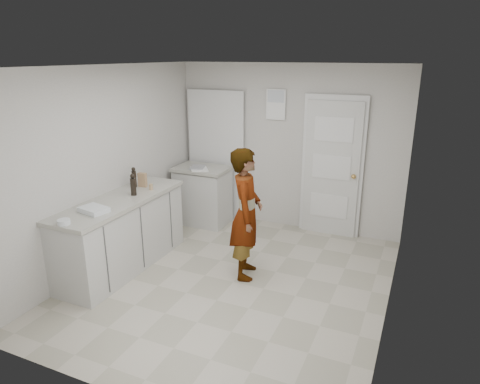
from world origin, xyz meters
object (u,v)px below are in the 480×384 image
at_px(spice_jar, 151,187).
at_px(baking_dish, 94,210).
at_px(oil_cruet_a, 133,185).
at_px(egg_bowl, 64,222).
at_px(cake_mix_box, 142,180).
at_px(person, 246,214).
at_px(oil_cruet_b, 134,178).

distance_m(spice_jar, baking_dish, 0.95).
bearing_deg(oil_cruet_a, egg_bowl, -93.76).
bearing_deg(oil_cruet_a, baking_dish, -93.45).
xyz_separation_m(cake_mix_box, spice_jar, (0.18, -0.07, -0.06)).
height_order(oil_cruet_a, baking_dish, oil_cruet_a).
relative_size(person, baking_dish, 4.55).
height_order(oil_cruet_a, oil_cruet_b, oil_cruet_a).
bearing_deg(cake_mix_box, baking_dish, -90.20).
distance_m(person, oil_cruet_a, 1.47).
xyz_separation_m(oil_cruet_a, oil_cruet_b, (-0.20, 0.29, -0.00)).
distance_m(person, egg_bowl, 2.02).
xyz_separation_m(spice_jar, baking_dish, (-0.11, -0.95, -0.01)).
bearing_deg(spice_jar, oil_cruet_b, 177.30).
height_order(cake_mix_box, egg_bowl, cake_mix_box).
relative_size(cake_mix_box, baking_dish, 0.54).
bearing_deg(oil_cruet_b, spice_jar, -2.70).
relative_size(spice_jar, oil_cruet_b, 0.29).
bearing_deg(cake_mix_box, egg_bowl, -92.60).
xyz_separation_m(person, baking_dish, (-1.47, -0.93, 0.15)).
distance_m(person, oil_cruet_b, 1.65).
bearing_deg(baking_dish, person, 32.40).
distance_m(person, baking_dish, 1.74).
bearing_deg(spice_jar, person, -0.60).
distance_m(cake_mix_box, spice_jar, 0.20).
bearing_deg(baking_dish, egg_bowl, -94.25).
xyz_separation_m(cake_mix_box, oil_cruet_a, (0.11, -0.34, 0.04)).
relative_size(baking_dish, egg_bowl, 2.65).
distance_m(cake_mix_box, oil_cruet_b, 0.11).
bearing_deg(baking_dish, spice_jar, 83.54).
xyz_separation_m(person, spice_jar, (-1.36, 0.01, 0.16)).
height_order(person, cake_mix_box, person).
bearing_deg(oil_cruet_b, egg_bowl, -84.47).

